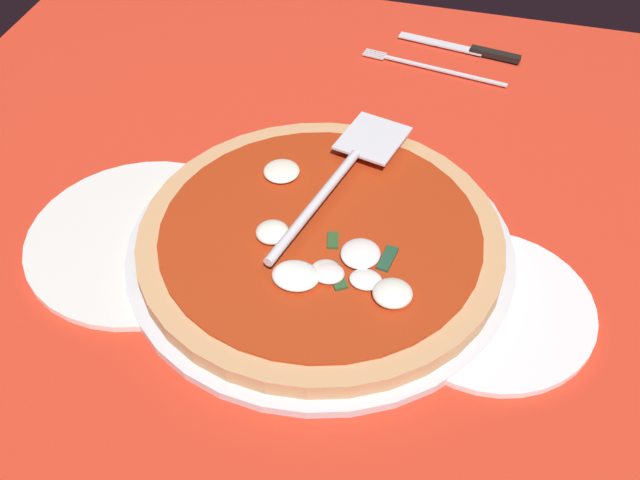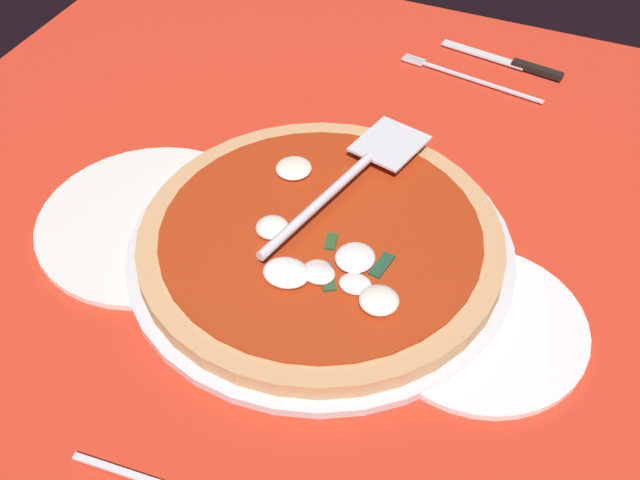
% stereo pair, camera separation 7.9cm
% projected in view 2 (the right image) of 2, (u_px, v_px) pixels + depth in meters
% --- Properties ---
extents(ground_plane, '(1.07, 1.07, 0.01)m').
position_uv_depth(ground_plane, '(311.00, 254.00, 0.81)').
color(ground_plane, red).
extents(checker_pattern, '(1.07, 1.07, 0.00)m').
position_uv_depth(checker_pattern, '(311.00, 251.00, 0.81)').
color(checker_pattern, silver).
rests_on(checker_pattern, ground_plane).
extents(pizza_pan, '(0.40, 0.40, 0.01)m').
position_uv_depth(pizza_pan, '(320.00, 251.00, 0.80)').
color(pizza_pan, silver).
rests_on(pizza_pan, ground_plane).
extents(dinner_plate_left, '(0.20, 0.20, 0.01)m').
position_uv_depth(dinner_plate_left, '(480.00, 326.00, 0.73)').
color(dinner_plate_left, white).
rests_on(dinner_plate_left, ground_plane).
extents(dinner_plate_right, '(0.24, 0.24, 0.01)m').
position_uv_depth(dinner_plate_right, '(152.00, 222.00, 0.83)').
color(dinner_plate_right, silver).
rests_on(dinner_plate_right, ground_plane).
extents(pizza, '(0.37, 0.37, 0.03)m').
position_uv_depth(pizza, '(320.00, 240.00, 0.79)').
color(pizza, tan).
rests_on(pizza, pizza_pan).
extents(pizza_server, '(0.10, 0.26, 0.01)m').
position_uv_depth(pizza_server, '(352.00, 176.00, 0.81)').
color(pizza_server, silver).
rests_on(pizza_server, pizza).
extents(place_setting_near, '(0.21, 0.16, 0.01)m').
position_uv_depth(place_setting_near, '(492.00, 73.00, 1.04)').
color(place_setting_near, white).
rests_on(place_setting_near, ground_plane).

